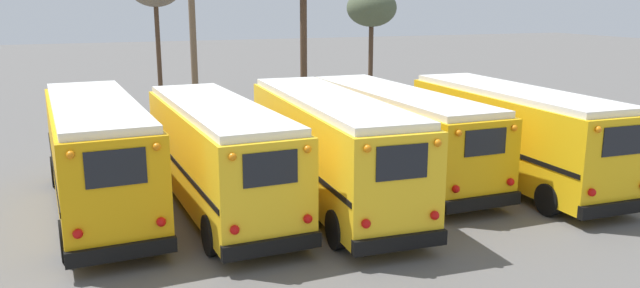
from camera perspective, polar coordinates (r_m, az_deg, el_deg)
The scene contains 8 objects.
ground_plane at distance 20.19m, azimuth -0.28°, elevation -4.37°, with size 160.00×160.00×0.00m, color #5B5956.
school_bus_0 at distance 18.93m, azimuth -19.67°, elevation -0.73°, with size 2.98×9.58×3.28m.
school_bus_1 at distance 18.38m, azimuth -9.31°, elevation -0.74°, with size 2.85×9.50×3.15m.
school_bus_2 at distance 18.80m, azimuth 0.84°, elevation -0.09°, with size 2.78×10.11×3.26m.
school_bus_3 at distance 21.87m, azimuth 6.97°, elevation 1.33°, with size 2.67×10.26×3.00m.
school_bus_4 at distance 21.94m, azimuth 17.10°, elevation 1.10°, with size 2.65×9.53×3.18m.
utility_pole at distance 32.43m, azimuth -11.53°, elevation 9.46°, with size 1.80×0.33×8.12m.
bare_tree_1 at distance 42.40m, azimuth 4.74°, elevation 12.24°, with size 3.32×3.32×6.81m.
Camera 1 is at (-6.83, -18.03, 6.01)m, focal length 35.00 mm.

